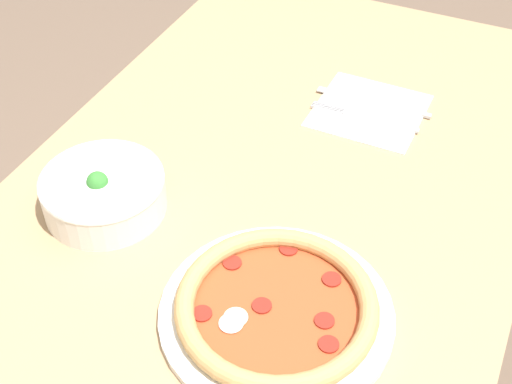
% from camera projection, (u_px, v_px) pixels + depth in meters
% --- Properties ---
extents(dining_table, '(1.31, 0.78, 0.75)m').
position_uv_depth(dining_table, '(267.00, 239.00, 1.18)').
color(dining_table, tan).
rests_on(dining_table, ground_plane).
extents(pizza, '(0.31, 0.31, 0.04)m').
position_uv_depth(pizza, '(276.00, 309.00, 0.91)').
color(pizza, white).
rests_on(pizza, dining_table).
extents(bowl, '(0.18, 0.18, 0.08)m').
position_uv_depth(bowl, '(104.00, 191.00, 1.05)').
color(bowl, white).
rests_on(bowl, dining_table).
extents(napkin, '(0.19, 0.19, 0.00)m').
position_uv_depth(napkin, '(369.00, 111.00, 1.26)').
color(napkin, white).
rests_on(napkin, dining_table).
extents(fork, '(0.02, 0.19, 0.00)m').
position_uv_depth(fork, '(365.00, 118.00, 1.24)').
color(fork, silver).
rests_on(fork, napkin).
extents(knife, '(0.02, 0.21, 0.01)m').
position_uv_depth(knife, '(378.00, 104.00, 1.27)').
color(knife, silver).
rests_on(knife, napkin).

